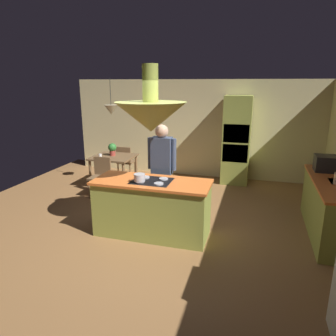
# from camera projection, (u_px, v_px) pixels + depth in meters

# --- Properties ---
(ground) EXTENTS (8.16, 8.16, 0.00)m
(ground) POSITION_uv_depth(u_px,v_px,m) (156.00, 228.00, 5.45)
(ground) COLOR olive
(wall_back) EXTENTS (6.80, 0.10, 2.55)m
(wall_back) POSITION_uv_depth(u_px,v_px,m) (196.00, 129.00, 8.30)
(wall_back) COLOR beige
(wall_back) RESTS_ON ground
(kitchen_island) EXTENTS (1.91, 0.78, 0.96)m
(kitchen_island) POSITION_uv_depth(u_px,v_px,m) (152.00, 208.00, 5.14)
(kitchen_island) COLOR #939E42
(kitchen_island) RESTS_ON ground
(counter_run_right) EXTENTS (0.73, 2.08, 0.94)m
(counter_run_right) POSITION_uv_depth(u_px,v_px,m) (331.00, 208.00, 5.11)
(counter_run_right) COLOR #939E42
(counter_run_right) RESTS_ON ground
(oven_tower) EXTENTS (0.66, 0.62, 2.17)m
(oven_tower) POSITION_uv_depth(u_px,v_px,m) (236.00, 140.00, 7.68)
(oven_tower) COLOR #939E42
(oven_tower) RESTS_ON ground
(dining_table) EXTENTS (0.97, 0.90, 0.76)m
(dining_table) POSITION_uv_depth(u_px,v_px,m) (114.00, 160.00, 7.49)
(dining_table) COLOR brown
(dining_table) RESTS_ON ground
(person_at_island) EXTENTS (0.53, 0.24, 1.76)m
(person_at_island) POSITION_uv_depth(u_px,v_px,m) (162.00, 166.00, 5.61)
(person_at_island) COLOR tan
(person_at_island) RESTS_ON ground
(range_hood) EXTENTS (1.10, 1.10, 1.00)m
(range_hood) POSITION_uv_depth(u_px,v_px,m) (151.00, 115.00, 4.73)
(range_hood) COLOR #939E42
(pendant_light_over_table) EXTENTS (0.32, 0.32, 0.82)m
(pendant_light_over_table) POSITION_uv_depth(u_px,v_px,m) (111.00, 110.00, 7.17)
(pendant_light_over_table) COLOR beige
(chair_facing_island) EXTENTS (0.40, 0.40, 0.87)m
(chair_facing_island) POSITION_uv_depth(u_px,v_px,m) (101.00, 174.00, 6.91)
(chair_facing_island) COLOR brown
(chair_facing_island) RESTS_ON ground
(chair_by_back_wall) EXTENTS (0.40, 0.40, 0.87)m
(chair_by_back_wall) POSITION_uv_depth(u_px,v_px,m) (125.00, 160.00, 8.15)
(chair_by_back_wall) COLOR brown
(chair_by_back_wall) RESTS_ON ground
(potted_plant_on_table) EXTENTS (0.20, 0.20, 0.30)m
(potted_plant_on_table) POSITION_uv_depth(u_px,v_px,m) (112.00, 149.00, 7.48)
(potted_plant_on_table) COLOR #99382D
(potted_plant_on_table) RESTS_ON dining_table
(cup_on_table) EXTENTS (0.07, 0.07, 0.09)m
(cup_on_table) POSITION_uv_depth(u_px,v_px,m) (100.00, 156.00, 7.30)
(cup_on_table) COLOR white
(cup_on_table) RESTS_ON dining_table
(microwave_on_counter) EXTENTS (0.46, 0.36, 0.28)m
(microwave_on_counter) POSITION_uv_depth(u_px,v_px,m) (329.00, 164.00, 5.52)
(microwave_on_counter) COLOR #232326
(microwave_on_counter) RESTS_ON counter_run_right
(cooking_pot_on_cooktop) EXTENTS (0.18, 0.18, 0.12)m
(cooking_pot_on_cooktop) POSITION_uv_depth(u_px,v_px,m) (139.00, 178.00, 4.91)
(cooking_pot_on_cooktop) COLOR #B2B2B7
(cooking_pot_on_cooktop) RESTS_ON kitchen_island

